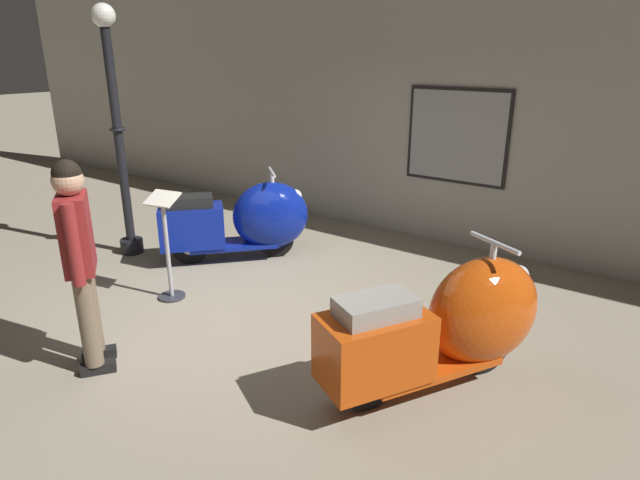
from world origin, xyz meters
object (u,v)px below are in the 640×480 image
at_px(scooter_1, 452,323).
at_px(visitor_0, 79,253).
at_px(scooter_0, 247,220).
at_px(info_stanchion, 168,255).
at_px(lamppost, 118,130).

relative_size(scooter_1, visitor_0, 1.09).
distance_m(scooter_0, info_stanchion, 1.32).
bearing_deg(info_stanchion, lamppost, 158.78).
bearing_deg(visitor_0, scooter_0, 49.48).
xyz_separation_m(scooter_0, lamppost, (-1.35, -0.74, 1.06)).
bearing_deg(scooter_1, info_stanchion, 123.54).
xyz_separation_m(lamppost, info_stanchion, (1.48, -0.58, -1.08)).
distance_m(scooter_0, visitor_0, 2.66).
bearing_deg(visitor_0, scooter_1, -23.67).
bearing_deg(lamppost, scooter_1, -3.73).
xyz_separation_m(lamppost, visitor_0, (2.01, -1.79, -0.56)).
bearing_deg(scooter_0, scooter_1, -66.90).
bearing_deg(lamppost, scooter_0, 28.69).
height_order(visitor_0, info_stanchion, visitor_0).
bearing_deg(visitor_0, lamppost, 83.14).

